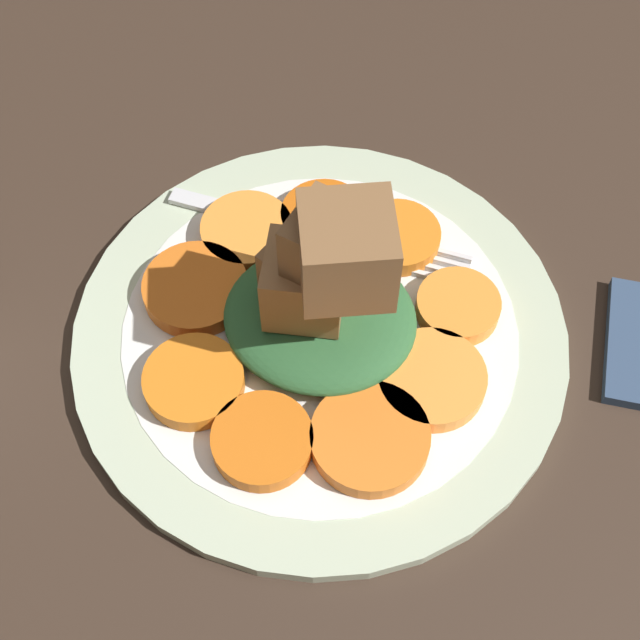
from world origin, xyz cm
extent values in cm
cube|color=#38281E|center=(0.00, 0.00, 1.00)|extent=(120.00, 120.00, 2.00)
cylinder|color=beige|center=(0.00, 0.00, 2.50)|extent=(29.49, 29.49, 1.00)
cylinder|color=white|center=(0.00, 0.00, 2.55)|extent=(23.60, 23.60, 1.00)
cylinder|color=orange|center=(6.13, 5.31, 3.69)|extent=(5.75, 5.75, 1.18)
cylinder|color=orange|center=(1.42, 8.00, 3.69)|extent=(5.61, 5.61, 1.18)
cylinder|color=orange|center=(-4.26, 6.58, 3.69)|extent=(6.60, 6.60, 1.18)
cylinder|color=#F99438|center=(-6.99, 2.22, 3.69)|extent=(6.21, 6.21, 1.18)
cylinder|color=orange|center=(-7.76, -3.00, 3.69)|extent=(5.02, 5.02, 1.18)
cylinder|color=orange|center=(-3.39, -7.30, 3.69)|extent=(5.27, 5.27, 1.18)
cylinder|color=#D45F12|center=(1.49, -7.78, 3.69)|extent=(5.51, 5.51, 1.18)
cylinder|color=orange|center=(5.99, -5.64, 3.69)|extent=(5.80, 5.80, 1.18)
cylinder|color=orange|center=(7.87, -0.77, 3.69)|extent=(6.38, 6.38, 1.18)
ellipsoid|color=#2D6033|center=(0.00, 0.00, 4.34)|extent=(11.33, 10.20, 2.47)
cube|color=olive|center=(0.87, -0.25, 7.74)|extent=(4.71, 4.71, 4.33)
cube|color=brown|center=(1.48, -1.09, 7.26)|extent=(4.48, 4.48, 3.37)
cube|color=brown|center=(0.72, -0.22, 7.27)|extent=(3.45, 3.45, 3.40)
cube|color=brown|center=(-0.52, -0.02, 11.49)|extent=(4.94, 4.94, 3.95)
cube|color=brown|center=(-1.58, 0.97, 12.60)|extent=(5.88, 5.88, 4.69)
cube|color=silver|center=(5.16, -7.11, 3.30)|extent=(13.12, 2.35, 0.40)
cube|color=silver|center=(-2.14, -6.41, 3.30)|extent=(1.80, 2.45, 0.40)
cube|color=silver|center=(-5.58, -7.08, 3.30)|extent=(5.15, 0.80, 0.40)
cube|color=silver|center=(-5.52, -6.42, 3.30)|extent=(5.15, 0.80, 0.40)
cube|color=silver|center=(-5.45, -5.75, 3.30)|extent=(5.15, 0.80, 0.40)
cube|color=silver|center=(-5.39, -5.09, 3.30)|extent=(5.15, 0.80, 0.40)
camera|label=1|loc=(-6.04, 26.88, 48.25)|focal=50.00mm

